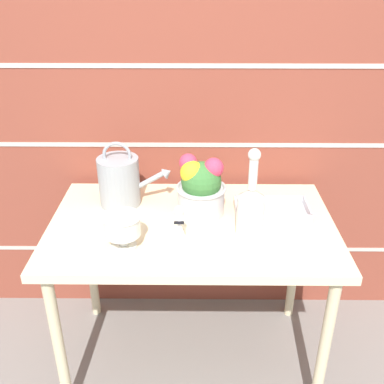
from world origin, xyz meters
name	(u,v)px	position (x,y,z in m)	size (l,w,h in m)	color
ground_plane	(192,354)	(0.00, 0.00, 0.00)	(12.00, 12.00, 0.00)	gray
brick_wall	(193,104)	(0.00, 0.43, 1.10)	(3.60, 0.08, 2.20)	brown
patio_table	(192,238)	(0.00, 0.00, 0.66)	(1.15, 0.70, 0.74)	beige
watering_can	(120,181)	(-0.31, 0.16, 0.85)	(0.32, 0.17, 0.29)	#93999E
crystal_pedestal_bowl	(122,227)	(-0.25, -0.18, 0.83)	(0.14, 0.14, 0.13)	silver
flower_planter	(201,187)	(0.03, 0.08, 0.86)	(0.21, 0.21, 0.25)	#BCBCC1
glass_decanter	(251,207)	(0.22, -0.07, 0.85)	(0.10, 0.10, 0.35)	silver
figurine_vase	(179,230)	(-0.04, -0.16, 0.81)	(0.07, 0.07, 0.17)	white
wire_tray	(271,211)	(0.33, 0.08, 0.75)	(0.30, 0.17, 0.04)	#B7B7BC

